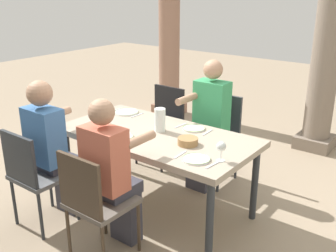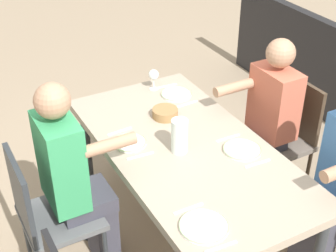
{
  "view_description": "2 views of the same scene",
  "coord_description": "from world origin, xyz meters",
  "px_view_note": "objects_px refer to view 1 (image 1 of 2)",
  "views": [
    {
      "loc": [
        2.11,
        -2.58,
        2.02
      ],
      "look_at": [
        0.06,
        0.08,
        0.81
      ],
      "focal_mm": 42.64,
      "sensor_mm": 36.0,
      "label": 1
    },
    {
      "loc": [
        -2.1,
        1.28,
        2.48
      ],
      "look_at": [
        0.07,
        0.1,
        0.89
      ],
      "focal_mm": 53.13,
      "sensor_mm": 36.0,
      "label": 2
    }
  ],
  "objects_px": {
    "plate_1": "(120,136)",
    "wine_glass_3": "(221,147)",
    "plate_3": "(196,159)",
    "plate_0": "(126,112)",
    "water_pitcher": "(160,121)",
    "diner_guest_third": "(112,172)",
    "chair_mid_south": "(94,199)",
    "chair_west_south": "(34,172)",
    "chair_west_north": "(163,119)",
    "dining_table": "(157,140)",
    "stone_column_near": "(169,31)",
    "plate_2": "(194,128)",
    "chair_mid_north": "(217,133)",
    "diner_woman_green": "(52,146)",
    "diner_man_white": "(208,121)",
    "bread_basket": "(188,141)",
    "stone_column_centre": "(328,44)"
  },
  "relations": [
    {
      "from": "diner_woman_green",
      "to": "wine_glass_3",
      "type": "bearing_deg",
      "value": 20.53
    },
    {
      "from": "stone_column_centre",
      "to": "plate_2",
      "type": "bearing_deg",
      "value": -103.31
    },
    {
      "from": "plate_1",
      "to": "wine_glass_3",
      "type": "relative_size",
      "value": 1.49
    },
    {
      "from": "dining_table",
      "to": "diner_guest_third",
      "type": "bearing_deg",
      "value": -80.28
    },
    {
      "from": "dining_table",
      "to": "plate_2",
      "type": "distance_m",
      "value": 0.36
    },
    {
      "from": "plate_1",
      "to": "plate_0",
      "type": "bearing_deg",
      "value": 128.87
    },
    {
      "from": "plate_0",
      "to": "plate_1",
      "type": "bearing_deg",
      "value": -51.13
    },
    {
      "from": "chair_mid_south",
      "to": "wine_glass_3",
      "type": "height_order",
      "value": "wine_glass_3"
    },
    {
      "from": "plate_3",
      "to": "chair_west_north",
      "type": "bearing_deg",
      "value": 137.07
    },
    {
      "from": "stone_column_centre",
      "to": "plate_3",
      "type": "relative_size",
      "value": 12.31
    },
    {
      "from": "plate_1",
      "to": "chair_west_south",
      "type": "bearing_deg",
      "value": -125.26
    },
    {
      "from": "diner_woman_green",
      "to": "plate_1",
      "type": "distance_m",
      "value": 0.59
    },
    {
      "from": "chair_mid_north",
      "to": "bread_basket",
      "type": "bearing_deg",
      "value": -74.32
    },
    {
      "from": "stone_column_near",
      "to": "plate_3",
      "type": "relative_size",
      "value": 12.31
    },
    {
      "from": "dining_table",
      "to": "stone_column_near",
      "type": "bearing_deg",
      "value": 125.15
    },
    {
      "from": "chair_west_south",
      "to": "chair_mid_south",
      "type": "height_order",
      "value": "chair_mid_south"
    },
    {
      "from": "chair_mid_north",
      "to": "plate_1",
      "type": "bearing_deg",
      "value": -104.76
    },
    {
      "from": "chair_mid_south",
      "to": "wine_glass_3",
      "type": "xyz_separation_m",
      "value": [
        0.64,
        0.71,
        0.34
      ]
    },
    {
      "from": "plate_1",
      "to": "plate_3",
      "type": "relative_size",
      "value": 1.05
    },
    {
      "from": "diner_guest_third",
      "to": "plate_3",
      "type": "distance_m",
      "value": 0.65
    },
    {
      "from": "stone_column_near",
      "to": "water_pitcher",
      "type": "relative_size",
      "value": 12.61
    },
    {
      "from": "chair_mid_north",
      "to": "diner_guest_third",
      "type": "xyz_separation_m",
      "value": [
        0.0,
        -1.56,
        0.15
      ]
    },
    {
      "from": "bread_basket",
      "to": "plate_0",
      "type": "bearing_deg",
      "value": 162.06
    },
    {
      "from": "stone_column_centre",
      "to": "plate_2",
      "type": "xyz_separation_m",
      "value": [
        -0.5,
        -2.09,
        -0.57
      ]
    },
    {
      "from": "plate_0",
      "to": "wine_glass_3",
      "type": "height_order",
      "value": "wine_glass_3"
    },
    {
      "from": "chair_west_south",
      "to": "diner_man_white",
      "type": "distance_m",
      "value": 1.73
    },
    {
      "from": "chair_west_north",
      "to": "diner_guest_third",
      "type": "xyz_separation_m",
      "value": [
        0.73,
        -1.55,
        0.14
      ]
    },
    {
      "from": "dining_table",
      "to": "diner_woman_green",
      "type": "distance_m",
      "value": 0.91
    },
    {
      "from": "chair_west_south",
      "to": "chair_west_north",
      "type": "bearing_deg",
      "value": 90.0
    },
    {
      "from": "chair_mid_north",
      "to": "plate_2",
      "type": "relative_size",
      "value": 4.36
    },
    {
      "from": "plate_0",
      "to": "wine_glass_3",
      "type": "xyz_separation_m",
      "value": [
        1.38,
        -0.44,
        0.1
      ]
    },
    {
      "from": "chair_mid_north",
      "to": "bread_basket",
      "type": "height_order",
      "value": "chair_mid_north"
    },
    {
      "from": "plate_0",
      "to": "plate_2",
      "type": "bearing_deg",
      "value": 1.03
    },
    {
      "from": "diner_man_white",
      "to": "stone_column_near",
      "type": "distance_m",
      "value": 2.55
    },
    {
      "from": "dining_table",
      "to": "diner_woman_green",
      "type": "bearing_deg",
      "value": -132.59
    },
    {
      "from": "plate_2",
      "to": "wine_glass_3",
      "type": "distance_m",
      "value": 0.72
    },
    {
      "from": "diner_guest_third",
      "to": "chair_mid_south",
      "type": "bearing_deg",
      "value": -90.92
    },
    {
      "from": "diner_man_white",
      "to": "plate_0",
      "type": "relative_size",
      "value": 5.29
    },
    {
      "from": "diner_woman_green",
      "to": "plate_0",
      "type": "height_order",
      "value": "diner_woman_green"
    },
    {
      "from": "diner_woman_green",
      "to": "plate_0",
      "type": "distance_m",
      "value": 0.95
    },
    {
      "from": "diner_man_white",
      "to": "diner_guest_third",
      "type": "relative_size",
      "value": 1.05
    },
    {
      "from": "chair_west_north",
      "to": "plate_0",
      "type": "relative_size",
      "value": 3.55
    },
    {
      "from": "dining_table",
      "to": "diner_woman_green",
      "type": "xyz_separation_m",
      "value": [
        -0.62,
        -0.67,
        0.01
      ]
    },
    {
      "from": "diner_woman_green",
      "to": "stone_column_near",
      "type": "xyz_separation_m",
      "value": [
        -1.06,
        3.06,
        0.64
      ]
    },
    {
      "from": "plate_0",
      "to": "water_pitcher",
      "type": "distance_m",
      "value": 0.66
    },
    {
      "from": "chair_mid_south",
      "to": "plate_2",
      "type": "xyz_separation_m",
      "value": [
        0.09,
        1.17,
        0.24
      ]
    },
    {
      "from": "chair_mid_south",
      "to": "wine_glass_3",
      "type": "bearing_deg",
      "value": 48.14
    },
    {
      "from": "stone_column_centre",
      "to": "bread_basket",
      "type": "xyz_separation_m",
      "value": [
        -0.33,
        -2.43,
        -0.55
      ]
    },
    {
      "from": "plate_3",
      "to": "plate_2",
      "type": "bearing_deg",
      "value": 125.57
    },
    {
      "from": "chair_mid_south",
      "to": "plate_0",
      "type": "bearing_deg",
      "value": 122.8
    }
  ]
}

